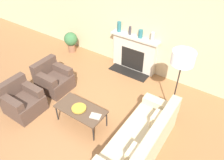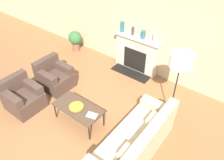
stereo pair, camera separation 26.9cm
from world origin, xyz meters
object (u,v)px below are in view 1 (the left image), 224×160
armchair_near (22,101)px  coffee_table (81,110)px  potted_plant (71,40)px  couch (140,142)px  fireplace (134,54)px  floor_lamp (183,61)px  bowl (79,108)px  book (95,116)px  mantel_vase_center_right (141,34)px  mantel_vase_left (119,27)px  armchair_far (53,79)px  mantel_vase_right (152,37)px  mantel_vase_center_left (130,31)px

armchair_near → coffee_table: (1.45, 0.48, 0.11)m
potted_plant → couch: bearing=-30.1°
fireplace → floor_lamp: 2.33m
potted_plant → bowl: bearing=-44.5°
book → fireplace: bearing=84.9°
bowl → floor_lamp: floor_lamp is taller
potted_plant → floor_lamp: bearing=-12.8°
book → mantel_vase_center_right: 2.74m
mantel_vase_left → fireplace: bearing=-1.5°
couch → potted_plant: size_ratio=3.02×
armchair_far → coffee_table: (1.45, -0.54, 0.11)m
armchair_far → mantel_vase_right: (1.86, 2.07, 0.92)m
armchair_far → potted_plant: bearing=28.3°
fireplace → mantel_vase_right: bearing=1.6°
potted_plant → mantel_vase_right: bearing=6.1°
mantel_vase_center_left → mantel_vase_center_right: (0.34, 0.00, -0.01)m
floor_lamp → armchair_near: bearing=-148.4°
armchair_near → mantel_vase_left: bearing=-14.3°
book → floor_lamp: size_ratio=0.15×
coffee_table → mantel_vase_center_left: mantel_vase_center_left is taller
mantel_vase_left → mantel_vase_center_right: mantel_vase_left is taller
armchair_near → floor_lamp: 3.80m
floor_lamp → mantel_vase_center_right: bearing=142.2°
mantel_vase_left → potted_plant: bearing=-170.2°
book → mantel_vase_center_right: size_ratio=1.14×
fireplace → mantel_vase_center_right: mantel_vase_center_right is taller
mantel_vase_center_left → mantel_vase_right: mantel_vase_right is taller
armchair_far → coffee_table: size_ratio=0.71×
fireplace → couch: bearing=-57.9°
coffee_table → bowl: bowl is taller
book → potted_plant: potted_plant is taller
armchair_near → mantel_vase_center_right: (1.49, 3.09, 0.91)m
book → mantel_vase_left: 2.93m
armchair_near → bowl: armchair_near is taller
fireplace → mantel_vase_center_right: size_ratio=6.36×
mantel_vase_left → mantel_vase_right: bearing=0.0°
armchair_near → armchair_far: same height
floor_lamp → bowl: bearing=-138.7°
fireplace → mantel_vase_right: size_ratio=5.76×
mantel_vase_left → mantel_vase_right: 1.07m
armchair_near → mantel_vase_center_right: bearing=-25.8°
bowl → book: (0.43, 0.03, -0.02)m
armchair_near → mantel_vase_center_left: (1.15, 3.09, 0.92)m
floor_lamp → mantel_vase_center_right: (-1.57, 1.21, -0.33)m
bowl → mantel_vase_center_right: mantel_vase_center_right is taller
potted_plant → book: bearing=-39.3°
floor_lamp → mantel_vase_center_right: 2.01m
armchair_near → mantel_vase_left: (0.79, 3.09, 0.94)m
bowl → armchair_far: bearing=158.1°
coffee_table → floor_lamp: bearing=40.9°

